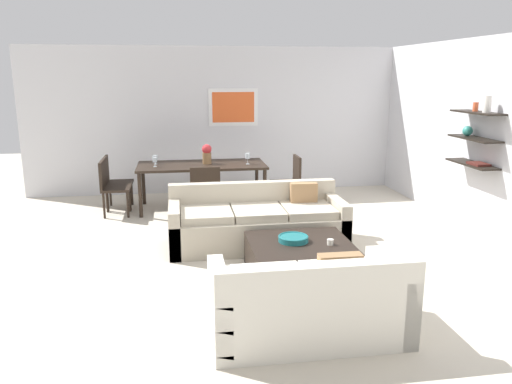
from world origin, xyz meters
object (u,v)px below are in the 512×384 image
wine_glass_right_near (248,156)px  dining_table (202,168)px  sofa_beige (257,223)px  dining_chair_left_near (110,184)px  dining_chair_left_far (114,179)px  decorative_bowl (293,238)px  coffee_table (300,259)px  candle_jar (330,242)px  dining_chair_right_near (290,178)px  centerpiece_vase (207,154)px  loveseat_white (308,303)px  wine_glass_left_near (155,160)px  dining_chair_foot (205,191)px  wine_glass_left_far (155,158)px

wine_glass_right_near → dining_table: bearing=171.1°
sofa_beige → wine_glass_right_near: bearing=85.9°
dining_table → dining_chair_left_near: 1.48m
dining_chair_left_far → dining_table: bearing=-8.4°
decorative_bowl → dining_chair_left_near: bearing=129.8°
coffee_table → candle_jar: 0.39m
dining_table → wine_glass_right_near: (0.75, -0.12, 0.19)m
dining_chair_left_far → decorative_bowl: bearing=-54.2°
dining_chair_left_far → wine_glass_right_near: bearing=-8.6°
candle_jar → dining_chair_left_near: dining_chair_left_near is taller
dining_chair_left_near → dining_chair_right_near: (2.91, 0.00, 0.00)m
wine_glass_right_near → centerpiece_vase: (-0.66, 0.15, 0.04)m
loveseat_white → wine_glass_left_near: wine_glass_left_near is taller
dining_chair_foot → wine_glass_left_far: 1.30m
dining_table → dining_chair_left_near: size_ratio=2.38×
loveseat_white → dining_table: bearing=98.9°
decorative_bowl → dining_chair_foot: 2.29m
candle_jar → centerpiece_vase: (-1.14, 3.20, 0.51)m
sofa_beige → coffee_table: sofa_beige is taller
sofa_beige → dining_chair_foot: dining_chair_foot is taller
loveseat_white → wine_glass_left_near: bearing=108.8°
decorative_bowl → dining_table: (-0.86, 3.00, 0.27)m
dining_chair_left_far → wine_glass_left_far: bearing=-7.8°
coffee_table → dining_chair_right_near: bearing=79.6°
decorative_bowl → dining_chair_foot: (-0.86, 2.12, 0.09)m
coffee_table → wine_glass_left_near: wine_glass_left_near is taller
coffee_table → dining_table: size_ratio=0.54×
wine_glass_right_near → wine_glass_left_near: wine_glass_right_near is taller
candle_jar → centerpiece_vase: size_ratio=0.22×
coffee_table → wine_glass_right_near: wine_glass_right_near is taller
centerpiece_vase → dining_chair_left_far: bearing=173.3°
dining_chair_foot → wine_glass_left_far: wine_glass_left_far is taller
sofa_beige → wine_glass_right_near: size_ratio=12.41×
sofa_beige → centerpiece_vase: bearing=104.7°
wine_glass_left_near → dining_chair_right_near: bearing=-2.5°
wine_glass_left_far → centerpiece_vase: centerpiece_vase is taller
dining_chair_left_near → dining_table: bearing=8.4°
loveseat_white → decorative_bowl: 1.36m
centerpiece_vase → decorative_bowl: bearing=-75.8°
dining_chair_right_near → dining_chair_left_near: bearing=180.0°
dining_table → dining_chair_left_far: size_ratio=2.38×
loveseat_white → dining_chair_right_near: (0.77, 4.13, 0.21)m
dining_chair_foot → centerpiece_vase: (0.09, 0.92, 0.41)m
dining_chair_right_near → centerpiece_vase: bearing=169.7°
dining_chair_right_near → wine_glass_left_far: (-2.21, 0.33, 0.35)m
loveseat_white → candle_jar: 1.30m
decorative_bowl → candle_jar: decorative_bowl is taller
centerpiece_vase → dining_chair_foot: bearing=-95.7°
dining_chair_left_near → dining_chair_right_near: size_ratio=1.00×
candle_jar → wine_glass_left_far: size_ratio=0.49×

